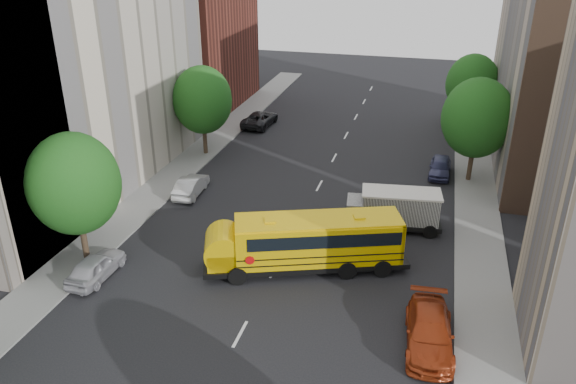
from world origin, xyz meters
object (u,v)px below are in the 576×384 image
at_px(street_tree_1, 74,184).
at_px(street_tree_4, 477,118).
at_px(street_tree_2, 202,100).
at_px(parked_car_1, 191,186).
at_px(parked_car_0, 96,266).
at_px(school_bus, 304,241).
at_px(safari_truck, 393,209).
at_px(parked_car_2, 260,119).
at_px(parked_car_5, 452,114).
at_px(street_tree_5, 472,84).
at_px(parked_car_3, 429,332).
at_px(parked_car_4, 440,167).

height_order(street_tree_1, street_tree_4, street_tree_4).
relative_size(street_tree_2, parked_car_1, 1.83).
bearing_deg(parked_car_0, school_bus, -159.31).
distance_m(safari_truck, parked_car_1, 14.90).
distance_m(parked_car_2, parked_car_5, 19.53).
relative_size(street_tree_1, street_tree_4, 0.98).
height_order(street_tree_1, safari_truck, street_tree_1).
xyz_separation_m(street_tree_5, parked_car_3, (-2.20, -32.39, -3.93)).
distance_m(safari_truck, parked_car_4, 10.23).
relative_size(street_tree_1, parked_car_3, 1.49).
distance_m(parked_car_1, parked_car_5, 29.55).
bearing_deg(street_tree_4, street_tree_1, -140.71).
distance_m(street_tree_5, parked_car_3, 32.70).
relative_size(street_tree_1, parked_car_2, 1.52).
relative_size(street_tree_1, parked_car_1, 1.88).
xyz_separation_m(safari_truck, parked_car_5, (3.57, 24.47, -0.69)).
height_order(school_bus, parked_car_1, school_bus).
xyz_separation_m(parked_car_1, parked_car_2, (0.00, 16.59, 0.03)).
bearing_deg(parked_car_3, street_tree_1, 168.89).
height_order(school_bus, safari_truck, school_bus).
bearing_deg(street_tree_2, parked_car_5, 36.35).
height_order(safari_truck, parked_car_4, safari_truck).
relative_size(street_tree_2, safari_truck, 1.20).
xyz_separation_m(street_tree_2, parked_car_4, (19.80, 0.51, -4.13)).
relative_size(parked_car_2, parked_car_5, 1.19).
height_order(safari_truck, parked_car_3, safari_truck).
xyz_separation_m(parked_car_3, parked_car_4, (0.00, 20.90, -0.07)).
bearing_deg(parked_car_3, parked_car_0, 172.83).
distance_m(street_tree_4, school_bus, 18.45).
distance_m(street_tree_2, school_bus, 20.20).
bearing_deg(street_tree_4, school_bus, -121.27).
distance_m(street_tree_2, parked_car_0, 19.95).
height_order(parked_car_2, parked_car_5, parked_car_2).
distance_m(street_tree_1, parked_car_4, 27.44).
height_order(parked_car_2, parked_car_4, parked_car_2).
distance_m(street_tree_1, parked_car_5, 39.27).
xyz_separation_m(street_tree_2, safari_truck, (17.03, -9.31, -3.42)).
distance_m(parked_car_2, parked_car_3, 33.94).
bearing_deg(parked_car_3, street_tree_4, 79.61).
distance_m(school_bus, parked_car_2, 26.31).
distance_m(parked_car_0, parked_car_3, 18.24).
bearing_deg(parked_car_3, street_tree_2, 129.93).
height_order(street_tree_1, parked_car_5, street_tree_1).
height_order(street_tree_5, parked_car_3, street_tree_5).
bearing_deg(safari_truck, school_bus, -132.87).
bearing_deg(parked_car_5, street_tree_5, -61.31).
height_order(safari_truck, parked_car_0, safari_truck).
height_order(school_bus, parked_car_2, school_bus).
relative_size(street_tree_1, school_bus, 0.67).
bearing_deg(street_tree_4, parked_car_4, 166.92).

